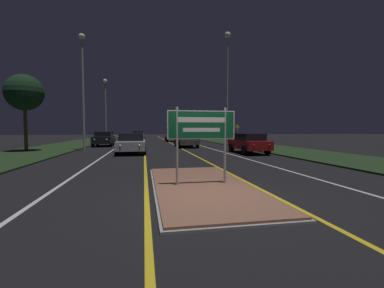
# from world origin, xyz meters

# --- Properties ---
(ground_plane) EXTENTS (160.00, 160.00, 0.00)m
(ground_plane) POSITION_xyz_m (0.00, 0.00, 0.00)
(ground_plane) COLOR black
(median_island) EXTENTS (2.84, 6.53, 0.10)m
(median_island) POSITION_xyz_m (0.00, 1.13, 0.04)
(median_island) COLOR #999993
(median_island) RESTS_ON ground_plane
(verge_left) EXTENTS (5.00, 100.00, 0.08)m
(verge_left) POSITION_xyz_m (-9.50, 20.00, 0.04)
(verge_left) COLOR #1E3319
(verge_left) RESTS_ON ground_plane
(verge_right) EXTENTS (5.00, 100.00, 0.08)m
(verge_right) POSITION_xyz_m (9.50, 20.00, 0.04)
(verge_right) COLOR #1E3319
(verge_right) RESTS_ON ground_plane
(centre_line_yellow_left) EXTENTS (0.12, 70.00, 0.01)m
(centre_line_yellow_left) POSITION_xyz_m (-1.61, 25.00, 0.00)
(centre_line_yellow_left) COLOR gold
(centre_line_yellow_left) RESTS_ON ground_plane
(centre_line_yellow_right) EXTENTS (0.12, 70.00, 0.01)m
(centre_line_yellow_right) POSITION_xyz_m (1.61, 25.00, 0.00)
(centre_line_yellow_right) COLOR gold
(centre_line_yellow_right) RESTS_ON ground_plane
(lane_line_white_left) EXTENTS (0.12, 70.00, 0.01)m
(lane_line_white_left) POSITION_xyz_m (-4.20, 25.00, 0.00)
(lane_line_white_left) COLOR silver
(lane_line_white_left) RESTS_ON ground_plane
(lane_line_white_right) EXTENTS (0.12, 70.00, 0.01)m
(lane_line_white_right) POSITION_xyz_m (4.20, 25.00, 0.00)
(lane_line_white_right) COLOR silver
(lane_line_white_right) RESTS_ON ground_plane
(edge_line_white_left) EXTENTS (0.10, 70.00, 0.01)m
(edge_line_white_left) POSITION_xyz_m (-7.20, 25.00, 0.00)
(edge_line_white_left) COLOR silver
(edge_line_white_left) RESTS_ON ground_plane
(edge_line_white_right) EXTENTS (0.10, 70.00, 0.01)m
(edge_line_white_right) POSITION_xyz_m (7.20, 25.00, 0.00)
(edge_line_white_right) COLOR silver
(edge_line_white_right) RESTS_ON ground_plane
(highway_sign) EXTENTS (2.01, 0.07, 2.27)m
(highway_sign) POSITION_xyz_m (0.00, 1.12, 1.72)
(highway_sign) COLOR #9E9E99
(highway_sign) RESTS_ON median_island
(streetlight_left_near) EXTENTS (0.49, 0.49, 9.12)m
(streetlight_left_near) POSITION_xyz_m (-6.30, 15.25, 5.68)
(streetlight_left_near) COLOR #9E9E99
(streetlight_left_near) RESTS_ON ground_plane
(streetlight_left_far) EXTENTS (0.55, 0.55, 8.46)m
(streetlight_left_far) POSITION_xyz_m (-6.70, 30.19, 5.63)
(streetlight_left_far) COLOR #9E9E99
(streetlight_left_far) RESTS_ON ground_plane
(streetlight_right_near) EXTENTS (0.58, 0.58, 10.78)m
(streetlight_right_near) POSITION_xyz_m (6.11, 17.17, 7.13)
(streetlight_right_near) COLOR #9E9E99
(streetlight_right_near) RESTS_ON ground_plane
(car_receding_0) EXTENTS (1.84, 4.26, 1.42)m
(car_receding_0) POSITION_xyz_m (5.70, 10.98, 0.75)
(car_receding_0) COLOR maroon
(car_receding_0) RESTS_ON ground_plane
(car_receding_1) EXTENTS (1.89, 4.79, 1.40)m
(car_receding_1) POSITION_xyz_m (2.36, 18.28, 0.74)
(car_receding_1) COLOR #4C514C
(car_receding_1) RESTS_ON ground_plane
(car_receding_2) EXTENTS (2.04, 4.08, 1.48)m
(car_receding_2) POSITION_xyz_m (2.40, 30.11, 0.78)
(car_receding_2) COLOR #B7B7BC
(car_receding_2) RESTS_ON ground_plane
(car_approaching_0) EXTENTS (2.03, 4.79, 1.42)m
(car_approaching_0) POSITION_xyz_m (-2.53, 12.72, 0.75)
(car_approaching_0) COLOR #B7B7BC
(car_approaching_0) RESTS_ON ground_plane
(car_approaching_1) EXTENTS (1.93, 4.21, 1.47)m
(car_approaching_1) POSITION_xyz_m (-5.67, 21.18, 0.77)
(car_approaching_1) COLOR black
(car_approaching_1) RESTS_ON ground_plane
(car_approaching_2) EXTENTS (1.95, 4.84, 1.48)m
(car_approaching_2) POSITION_xyz_m (-2.54, 35.65, 0.79)
(car_approaching_2) COLOR silver
(car_approaching_2) RESTS_ON ground_plane
(warning_sign) EXTENTS (0.60, 0.06, 2.24)m
(warning_sign) POSITION_xyz_m (9.27, 22.75, 1.43)
(warning_sign) COLOR #9E9E99
(warning_sign) RESTS_ON verge_right
(roadside_palm_left) EXTENTS (2.67, 2.67, 5.70)m
(roadside_palm_left) POSITION_xyz_m (-10.37, 14.98, 4.42)
(roadside_palm_left) COLOR #4C3823
(roadside_palm_left) RESTS_ON verge_left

